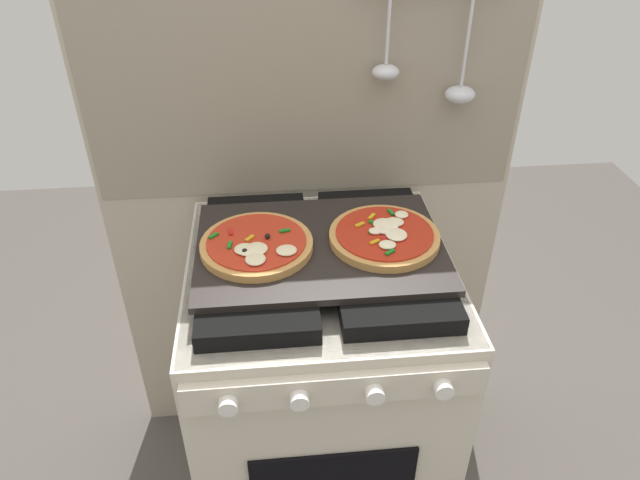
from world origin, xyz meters
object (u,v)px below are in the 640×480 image
object	(u,v)px
pizza_left	(257,245)
pizza_right	(385,236)
stove	(320,389)
baking_tray	(320,247)

from	to	relation	value
pizza_left	pizza_right	world-z (taller)	pizza_left
pizza_left	pizza_right	size ratio (longest dim) A/B	1.00
stove	pizza_right	world-z (taller)	pizza_right
stove	pizza_right	xyz separation A→B (m)	(0.14, 0.00, 0.48)
stove	baking_tray	distance (m)	0.46
baking_tray	pizza_left	distance (m)	0.14
stove	pizza_right	distance (m)	0.50
pizza_right	baking_tray	bearing A→B (deg)	-179.71
pizza_right	pizza_left	bearing A→B (deg)	-178.12
stove	pizza_left	world-z (taller)	pizza_left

